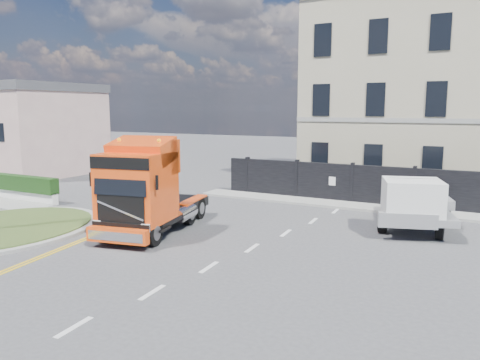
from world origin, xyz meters
The scene contains 9 objects.
ground centered at (0.00, 0.00, 0.00)m, with size 120.00×120.00×0.00m, color #424244.
traffic_island centered at (-7.00, -3.00, 0.08)m, with size 6.80×6.80×0.17m.
hedge_wall centered at (-13.00, 1.50, 0.74)m, with size 8.00×0.55×1.35m.
seaside_bldg_pink centered at (-20.00, 9.00, 3.00)m, with size 8.00×8.00×6.00m, color beige.
hoarding_fence centered at (6.55, 9.00, 1.00)m, with size 18.80×0.25×2.00m.
georgian_building centered at (6.00, 16.50, 5.77)m, with size 12.30×10.30×12.80m.
pavement_far centered at (6.00, 8.10, 0.06)m, with size 20.00×1.60×0.12m, color gray.
truck centered at (-1.47, -0.70, 1.64)m, with size 3.40×6.42×3.66m.
flatbed_pickup centered at (7.61, 4.44, 1.17)m, with size 3.49×5.66×2.17m.
Camera 1 is at (9.94, -14.54, 4.83)m, focal length 35.00 mm.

